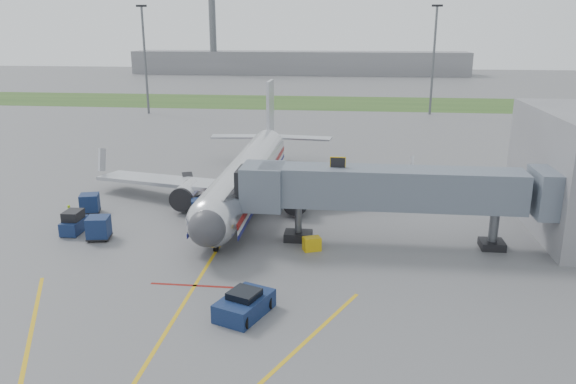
# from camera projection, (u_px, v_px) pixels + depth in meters

# --- Properties ---
(ground) EXTENTS (400.00, 400.00, 0.00)m
(ground) POSITION_uv_depth(u_px,v_px,m) (210.00, 261.00, 40.82)
(ground) COLOR #565659
(ground) RESTS_ON ground
(grass_strip) EXTENTS (300.00, 25.00, 0.01)m
(grass_strip) POSITION_uv_depth(u_px,v_px,m) (308.00, 103.00, 126.58)
(grass_strip) COLOR #2D4C1E
(grass_strip) RESTS_ON ground
(apron_markings) EXTENTS (21.52, 50.00, 0.01)m
(apron_markings) POSITION_uv_depth(u_px,v_px,m) (179.00, 310.00, 33.76)
(apron_markings) COLOR gold
(apron_markings) RESTS_ON ground
(airliner) EXTENTS (32.10, 35.67, 10.25)m
(airliner) POSITION_uv_depth(u_px,v_px,m) (247.00, 174.00, 54.60)
(airliner) COLOR silver
(airliner) RESTS_ON ground
(jet_bridge) EXTENTS (25.30, 4.00, 6.90)m
(jet_bridge) POSITION_uv_depth(u_px,v_px,m) (388.00, 189.00, 42.91)
(jet_bridge) COLOR slate
(jet_bridge) RESTS_ON ground
(light_mast_left) EXTENTS (2.00, 0.44, 20.40)m
(light_mast_left) POSITION_uv_depth(u_px,v_px,m) (145.00, 57.00, 107.76)
(light_mast_left) COLOR #595B60
(light_mast_left) RESTS_ON ground
(light_mast_right) EXTENTS (2.00, 0.44, 20.40)m
(light_mast_right) POSITION_uv_depth(u_px,v_px,m) (434.00, 58.00, 106.51)
(light_mast_right) COLOR #595B60
(light_mast_right) RESTS_ON ground
(distant_terminal) EXTENTS (120.00, 14.00, 8.00)m
(distant_terminal) POSITION_uv_depth(u_px,v_px,m) (298.00, 63.00, 202.78)
(distant_terminal) COLOR slate
(distant_terminal) RESTS_ON ground
(control_tower) EXTENTS (4.00, 4.00, 30.00)m
(control_tower) POSITION_uv_depth(u_px,v_px,m) (213.00, 24.00, 197.53)
(control_tower) COLOR #595B60
(control_tower) RESTS_ON ground
(pushback_tug) EXTENTS (3.45, 4.24, 1.53)m
(pushback_tug) POSITION_uv_depth(u_px,v_px,m) (244.00, 305.00, 33.14)
(pushback_tug) COLOR #0E1F3E
(pushback_tug) RESTS_ON ground
(baggage_tug) EXTENTS (1.48, 2.74, 1.89)m
(baggage_tug) POSITION_uv_depth(u_px,v_px,m) (74.00, 223.00, 46.35)
(baggage_tug) COLOR #0E1F3E
(baggage_tug) RESTS_ON ground
(baggage_cart_a) EXTENTS (2.01, 2.01, 1.87)m
(baggage_cart_a) POSITION_uv_depth(u_px,v_px,m) (99.00, 228.00, 44.85)
(baggage_cart_a) COLOR #0E1F3E
(baggage_cart_a) RESTS_ON ground
(baggage_cart_b) EXTENTS (2.08, 2.08, 1.79)m
(baggage_cart_b) POSITION_uv_depth(u_px,v_px,m) (90.00, 204.00, 51.18)
(baggage_cart_b) COLOR #0E1F3E
(baggage_cart_b) RESTS_ON ground
(baggage_cart_c) EXTENTS (1.85, 1.85, 1.59)m
(baggage_cart_c) POSITION_uv_depth(u_px,v_px,m) (200.00, 208.00, 50.30)
(baggage_cart_c) COLOR #0E1F3E
(baggage_cart_c) RESTS_ON ground
(belt_loader) EXTENTS (3.11, 4.92, 2.35)m
(belt_loader) POSITION_uv_depth(u_px,v_px,m) (191.00, 196.00, 54.61)
(belt_loader) COLOR #0E1F3E
(belt_loader) RESTS_ON ground
(ground_power_cart) EXTENTS (1.53, 1.29, 1.04)m
(ground_power_cart) POSITION_uv_depth(u_px,v_px,m) (312.00, 244.00, 42.74)
(ground_power_cart) COLOR #C59D0B
(ground_power_cart) RESTS_ON ground
(ramp_worker) EXTENTS (0.66, 0.67, 1.55)m
(ramp_worker) POSITION_uv_depth(u_px,v_px,m) (70.00, 214.00, 48.87)
(ramp_worker) COLOR #9FCA17
(ramp_worker) RESTS_ON ground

